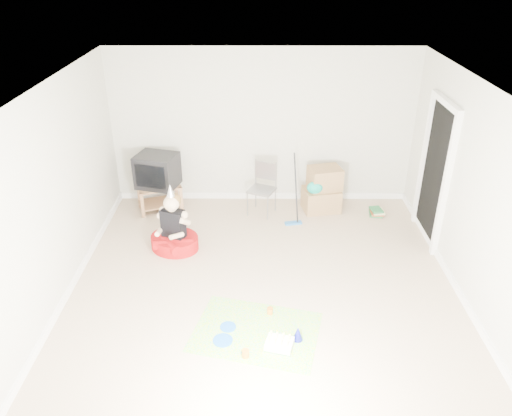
{
  "coord_description": "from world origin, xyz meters",
  "views": [
    {
      "loc": [
        -0.07,
        -5.4,
        3.95
      ],
      "look_at": [
        -0.1,
        0.4,
        0.9
      ],
      "focal_mm": 35.0,
      "sensor_mm": 36.0,
      "label": 1
    }
  ],
  "objects_px": {
    "seated_woman": "(174,235)",
    "crt_tv": "(157,170)",
    "tv_stand": "(160,195)",
    "birthday_cake": "(279,344)",
    "folding_chair": "(262,190)",
    "cardboard_boxes": "(322,190)"
  },
  "relations": [
    {
      "from": "crt_tv",
      "to": "folding_chair",
      "type": "height_order",
      "value": "crt_tv"
    },
    {
      "from": "tv_stand",
      "to": "birthday_cake",
      "type": "xyz_separation_m",
      "value": [
        1.88,
        -3.29,
        -0.22
      ]
    },
    {
      "from": "tv_stand",
      "to": "seated_woman",
      "type": "relative_size",
      "value": 0.78
    },
    {
      "from": "tv_stand",
      "to": "crt_tv",
      "type": "height_order",
      "value": "crt_tv"
    },
    {
      "from": "seated_woman",
      "to": "cardboard_boxes",
      "type": "bearing_deg",
      "value": 28.24
    },
    {
      "from": "cardboard_boxes",
      "to": "crt_tv",
      "type": "bearing_deg",
      "value": 179.87
    },
    {
      "from": "tv_stand",
      "to": "seated_woman",
      "type": "distance_m",
      "value": 1.31
    },
    {
      "from": "folding_chair",
      "to": "seated_woman",
      "type": "relative_size",
      "value": 0.85
    },
    {
      "from": "seated_woman",
      "to": "crt_tv",
      "type": "bearing_deg",
      "value": 108.95
    },
    {
      "from": "cardboard_boxes",
      "to": "birthday_cake",
      "type": "bearing_deg",
      "value": -104.16
    },
    {
      "from": "tv_stand",
      "to": "seated_woman",
      "type": "height_order",
      "value": "seated_woman"
    },
    {
      "from": "crt_tv",
      "to": "birthday_cake",
      "type": "height_order",
      "value": "crt_tv"
    },
    {
      "from": "crt_tv",
      "to": "seated_woman",
      "type": "xyz_separation_m",
      "value": [
        0.42,
        -1.23,
        -0.48
      ]
    },
    {
      "from": "folding_chair",
      "to": "seated_woman",
      "type": "bearing_deg",
      "value": -139.48
    },
    {
      "from": "tv_stand",
      "to": "seated_woman",
      "type": "bearing_deg",
      "value": -71.05
    },
    {
      "from": "folding_chair",
      "to": "cardboard_boxes",
      "type": "distance_m",
      "value": 1.02
    },
    {
      "from": "folding_chair",
      "to": "birthday_cake",
      "type": "relative_size",
      "value": 2.51
    },
    {
      "from": "crt_tv",
      "to": "birthday_cake",
      "type": "distance_m",
      "value": 3.85
    },
    {
      "from": "cardboard_boxes",
      "to": "seated_woman",
      "type": "bearing_deg",
      "value": -151.76
    },
    {
      "from": "crt_tv",
      "to": "seated_woman",
      "type": "relative_size",
      "value": 0.61
    },
    {
      "from": "tv_stand",
      "to": "birthday_cake",
      "type": "distance_m",
      "value": 3.8
    },
    {
      "from": "tv_stand",
      "to": "folding_chair",
      "type": "height_order",
      "value": "folding_chair"
    }
  ]
}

